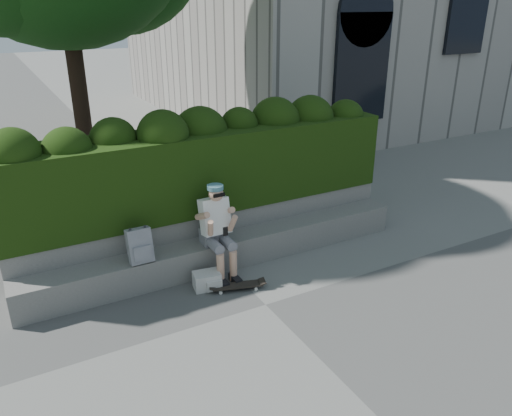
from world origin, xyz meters
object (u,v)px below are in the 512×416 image
skateboard (237,286)px  backpack_ground (207,280)px  person (217,227)px  backpack_plaid (140,246)px

skateboard → backpack_ground: size_ratio=1.98×
person → skateboard: (0.04, -0.55, -0.69)m
skateboard → backpack_plaid: size_ratio=1.54×
skateboard → backpack_plaid: backpack_plaid is taller
person → backpack_plaid: person is taller
person → skateboard: bearing=-85.5°
backpack_plaid → person: bearing=-4.5°
backpack_plaid → skateboard: bearing=-29.0°
backpack_ground → person: bearing=53.1°
person → backpack_plaid: size_ratio=2.92×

